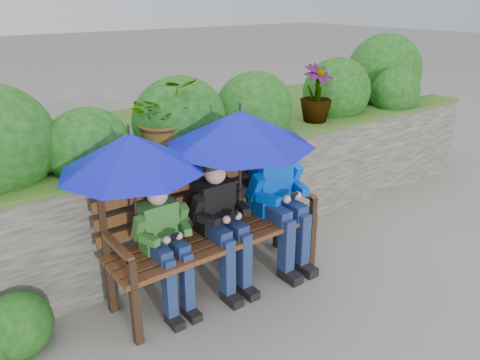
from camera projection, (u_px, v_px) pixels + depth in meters
ground at (247, 287)px, 4.00m from camera, size 60.00×60.00×0.00m
garden_backdrop at (156, 164)px, 4.92m from camera, size 8.00×2.83×1.89m
park_bench at (212, 225)px, 3.86m from camera, size 1.83×0.54×0.97m
boy_left at (165, 239)px, 3.52m from camera, size 0.42×0.49×1.05m
boy_middle at (221, 218)px, 3.79m from camera, size 0.47×0.54×1.12m
boy_right at (278, 192)px, 4.10m from camera, size 0.53×0.64×1.19m
umbrella_left at (131, 152)px, 3.20m from camera, size 1.03×1.03×0.80m
umbrella_right at (240, 128)px, 3.62m from camera, size 1.19×1.19×0.82m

